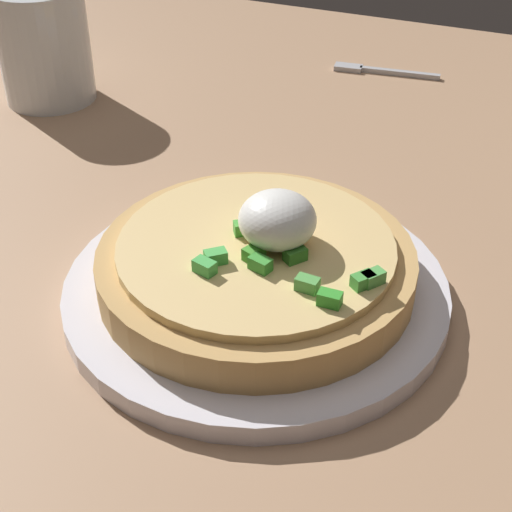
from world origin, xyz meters
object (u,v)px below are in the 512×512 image
at_px(cup_near, 44,47).
at_px(fork, 376,70).
at_px(pizza, 258,261).
at_px(plate, 256,291).

height_order(cup_near, fork, cup_near).
xyz_separation_m(pizza, cup_near, (-0.30, 0.21, 0.02)).
xyz_separation_m(cup_near, fork, (0.27, 0.18, -0.05)).
bearing_deg(pizza, cup_near, 145.08).
bearing_deg(fork, cup_near, 26.99).
bearing_deg(cup_near, fork, 33.48).
height_order(pizza, fork, pizza).
distance_m(pizza, cup_near, 0.36).
height_order(plate, cup_near, cup_near).
bearing_deg(fork, plate, 87.72).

